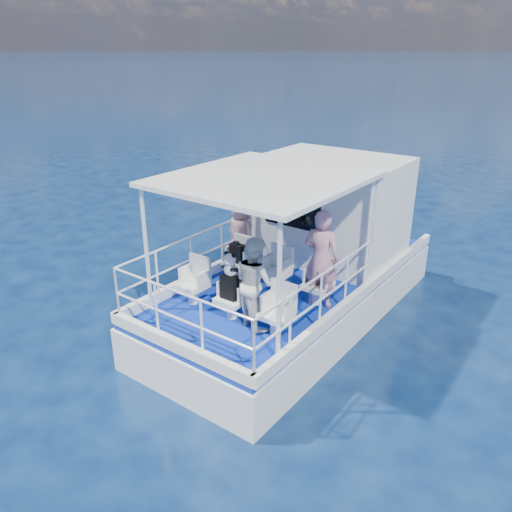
{
  "coord_description": "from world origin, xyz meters",
  "views": [
    {
      "loc": [
        4.77,
        -6.86,
        5.15
      ],
      "look_at": [
        -0.01,
        -0.4,
        1.8
      ],
      "focal_mm": 35.0,
      "sensor_mm": 36.0,
      "label": 1
    }
  ],
  "objects_px": {
    "passenger_port_fwd": "(240,234)",
    "backpack_center": "(229,287)",
    "panda": "(230,264)",
    "passenger_stbd_aft": "(255,282)"
  },
  "relations": [
    {
      "from": "passenger_port_fwd",
      "to": "backpack_center",
      "type": "xyz_separation_m",
      "value": [
        1.24,
        -1.87,
        -0.12
      ]
    },
    {
      "from": "backpack_center",
      "to": "passenger_port_fwd",
      "type": "bearing_deg",
      "value": 123.45
    },
    {
      "from": "backpack_center",
      "to": "panda",
      "type": "height_order",
      "value": "panda"
    },
    {
      "from": "backpack_center",
      "to": "panda",
      "type": "distance_m",
      "value": 0.42
    },
    {
      "from": "passenger_stbd_aft",
      "to": "panda",
      "type": "bearing_deg",
      "value": 34.33
    },
    {
      "from": "passenger_stbd_aft",
      "to": "backpack_center",
      "type": "bearing_deg",
      "value": 36.04
    },
    {
      "from": "passenger_port_fwd",
      "to": "passenger_stbd_aft",
      "type": "xyz_separation_m",
      "value": [
        1.7,
        -1.78,
        0.06
      ]
    },
    {
      "from": "passenger_port_fwd",
      "to": "backpack_center",
      "type": "relative_size",
      "value": 3.37
    },
    {
      "from": "passenger_port_fwd",
      "to": "panda",
      "type": "distance_m",
      "value": 2.26
    },
    {
      "from": "passenger_port_fwd",
      "to": "passenger_stbd_aft",
      "type": "distance_m",
      "value": 2.46
    }
  ]
}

